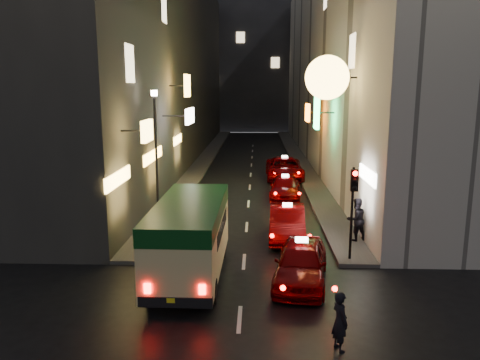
# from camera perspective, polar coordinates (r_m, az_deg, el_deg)

# --- Properties ---
(building_left) EXTENTS (7.68, 52.08, 18.00)m
(building_left) POSITION_cam_1_polar(r_m,az_deg,el_deg) (43.21, -9.50, 14.39)
(building_left) COLOR #32302E
(building_left) RESTS_ON ground
(building_right) EXTENTS (8.35, 52.00, 18.00)m
(building_right) POSITION_cam_1_polar(r_m,az_deg,el_deg) (43.04, 12.57, 14.29)
(building_right) COLOR #AEA8A0
(building_right) RESTS_ON ground
(building_far) EXTENTS (30.00, 10.00, 22.00)m
(building_far) POSITION_cam_1_polar(r_m,az_deg,el_deg) (74.44, 1.79, 14.69)
(building_far) COLOR #37383D
(building_far) RESTS_ON ground
(sidewalk_left) EXTENTS (1.50, 52.00, 0.15)m
(sidewalk_left) POSITION_cam_1_polar(r_m,az_deg,el_deg) (43.05, -4.22, 2.61)
(sidewalk_left) COLOR #4B4845
(sidewalk_left) RESTS_ON ground
(sidewalk_right) EXTENTS (1.50, 52.00, 0.15)m
(sidewalk_right) POSITION_cam_1_polar(r_m,az_deg,el_deg) (42.96, 7.14, 2.53)
(sidewalk_right) COLOR #4B4845
(sidewalk_right) RESTS_ON ground
(minibus) EXTENTS (2.24, 6.25, 2.68)m
(minibus) POSITION_cam_1_polar(r_m,az_deg,el_deg) (16.19, -6.12, -6.12)
(minibus) COLOR beige
(minibus) RESTS_ON ground
(taxi_near) EXTENTS (2.94, 5.51, 1.84)m
(taxi_near) POSITION_cam_1_polar(r_m,az_deg,el_deg) (16.06, 7.47, -9.55)
(taxi_near) COLOR #660001
(taxi_near) RESTS_ON ground
(taxi_second) EXTENTS (2.36, 5.26, 1.81)m
(taxi_second) POSITION_cam_1_polar(r_m,az_deg,el_deg) (20.59, 5.76, -4.85)
(taxi_second) COLOR #660001
(taxi_second) RESTS_ON ground
(taxi_third) EXTENTS (2.23, 4.78, 1.65)m
(taxi_third) POSITION_cam_1_polar(r_m,az_deg,el_deg) (27.96, 5.52, -0.72)
(taxi_third) COLOR #660001
(taxi_third) RESTS_ON ground
(taxi_far) EXTENTS (2.35, 5.66, 1.97)m
(taxi_far) POSITION_cam_1_polar(r_m,az_deg,el_deg) (33.78, 5.45, 1.63)
(taxi_far) COLOR #660001
(taxi_far) RESTS_ON ground
(pedestrian_crossing) EXTENTS (0.56, 0.67, 1.75)m
(pedestrian_crossing) POSITION_cam_1_polar(r_m,az_deg,el_deg) (12.39, 12.09, -16.06)
(pedestrian_crossing) COLOR black
(pedestrian_crossing) RESTS_ON ground
(pedestrian_sidewalk) EXTENTS (0.91, 0.75, 2.06)m
(pedestrian_sidewalk) POSITION_cam_1_polar(r_m,az_deg,el_deg) (20.26, 13.98, -4.35)
(pedestrian_sidewalk) COLOR black
(pedestrian_sidewalk) RESTS_ON sidewalk_right
(traffic_light) EXTENTS (0.26, 0.43, 3.50)m
(traffic_light) POSITION_cam_1_polar(r_m,az_deg,el_deg) (17.57, 13.66, -1.65)
(traffic_light) COLOR black
(traffic_light) RESTS_ON sidewalk_right
(lamp_post) EXTENTS (0.28, 0.28, 6.22)m
(lamp_post) POSITION_cam_1_polar(r_m,az_deg,el_deg) (21.99, -10.19, 3.79)
(lamp_post) COLOR black
(lamp_post) RESTS_ON sidewalk_left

